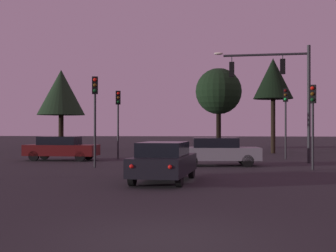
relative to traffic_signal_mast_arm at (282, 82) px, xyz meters
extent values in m
plane|color=#262326|center=(-4.87, 4.94, -4.76)|extent=(168.00, 168.00, 0.00)
cylinder|color=#232326|center=(1.54, -0.13, -1.30)|extent=(0.20, 0.20, 6.93)
cylinder|color=#232326|center=(-0.95, 0.07, 1.68)|extent=(4.99, 0.53, 0.14)
ellipsoid|color=#F4EACC|center=(-3.74, 0.29, 1.83)|extent=(0.56, 0.28, 0.16)
cylinder|color=#232326|center=(0.05, -0.01, 1.54)|extent=(0.05, 0.05, 0.28)
cube|color=black|center=(0.05, -0.01, 0.95)|extent=(0.32, 0.26, 0.90)
sphere|color=red|center=(0.06, 0.13, 1.23)|extent=(0.18, 0.18, 0.18)
sphere|color=#56380C|center=(0.06, 0.13, 0.95)|extent=(0.18, 0.18, 0.18)
sphere|color=#0C4219|center=(0.06, 0.13, 0.67)|extent=(0.18, 0.18, 0.18)
cylinder|color=#232326|center=(-2.94, 0.22, 1.48)|extent=(0.05, 0.05, 0.39)
cube|color=black|center=(-2.94, 0.22, 0.84)|extent=(0.32, 0.26, 0.90)
sphere|color=red|center=(-2.93, 0.36, 1.12)|extent=(0.18, 0.18, 0.18)
sphere|color=#56380C|center=(-2.93, 0.36, 0.84)|extent=(0.18, 0.18, 0.18)
sphere|color=#0C4219|center=(-2.93, 0.36, 0.56)|extent=(0.18, 0.18, 0.18)
cylinder|color=#232326|center=(-10.32, 1.97, -2.96)|extent=(0.12, 0.12, 3.61)
cube|color=black|center=(-10.32, 1.97, -0.71)|extent=(0.36, 0.32, 0.90)
sphere|color=red|center=(-10.27, 1.83, -0.43)|extent=(0.18, 0.18, 0.18)
sphere|color=#56380C|center=(-10.27, 1.83, -0.71)|extent=(0.18, 0.18, 0.18)
sphere|color=#0C4219|center=(-10.27, 1.83, -0.99)|extent=(0.18, 0.18, 0.18)
cylinder|color=#232326|center=(0.69, 3.22, -2.87)|extent=(0.12, 0.12, 3.79)
cube|color=black|center=(0.69, 3.22, -0.52)|extent=(0.36, 0.32, 0.90)
sphere|color=#4C0A0A|center=(0.65, 3.08, -0.24)|extent=(0.18, 0.18, 0.18)
sphere|color=#56380C|center=(0.65, 3.08, -0.52)|extent=(0.18, 0.18, 0.18)
sphere|color=#1EE04C|center=(0.65, 3.08, -0.80)|extent=(0.18, 0.18, 0.18)
cylinder|color=#232326|center=(-10.15, -4.55, -2.85)|extent=(0.12, 0.12, 3.82)
cube|color=black|center=(-10.15, -4.55, -0.49)|extent=(0.34, 0.30, 0.90)
sphere|color=red|center=(-10.12, -4.69, -0.21)|extent=(0.18, 0.18, 0.18)
sphere|color=#56380C|center=(-10.12, -4.69, -0.49)|extent=(0.18, 0.18, 0.18)
sphere|color=#0C4219|center=(-10.12, -4.69, -0.77)|extent=(0.18, 0.18, 0.18)
cylinder|color=#232326|center=(0.82, -4.75, -3.13)|extent=(0.12, 0.12, 3.27)
cube|color=black|center=(0.82, -4.75, -1.05)|extent=(0.37, 0.33, 0.90)
sphere|color=red|center=(0.77, -4.88, -0.77)|extent=(0.18, 0.18, 0.18)
sphere|color=#56380C|center=(0.77, -4.88, -1.05)|extent=(0.18, 0.18, 0.18)
sphere|color=#0C4219|center=(0.77, -4.88, -1.33)|extent=(0.18, 0.18, 0.18)
cube|color=black|center=(-5.88, -10.52, -4.10)|extent=(2.30, 4.54, 0.68)
cube|color=black|center=(-5.89, -10.67, -3.50)|extent=(1.84, 2.51, 0.52)
cylinder|color=black|center=(-6.58, -9.00, -4.44)|extent=(0.26, 0.66, 0.64)
cylinder|color=black|center=(-4.90, -9.16, -4.44)|extent=(0.26, 0.66, 0.64)
cylinder|color=black|center=(-6.85, -11.88, -4.44)|extent=(0.26, 0.66, 0.64)
cylinder|color=black|center=(-5.17, -12.04, -4.44)|extent=(0.26, 0.66, 0.64)
sphere|color=red|center=(-6.74, -12.65, -4.00)|extent=(0.14, 0.14, 0.14)
sphere|color=red|center=(-5.43, -12.77, -4.00)|extent=(0.14, 0.14, 0.14)
cube|color=gray|center=(-3.78, -2.65, -4.10)|extent=(4.60, 2.25, 0.68)
cube|color=black|center=(-3.93, -2.66, -3.50)|extent=(2.53, 1.81, 0.52)
cylinder|color=black|center=(-2.38, -1.69, -4.44)|extent=(0.65, 0.25, 0.64)
cylinder|color=black|center=(-2.24, -3.37, -4.44)|extent=(0.65, 0.25, 0.64)
cylinder|color=black|center=(-5.32, -1.93, -4.44)|extent=(0.65, 0.25, 0.64)
cylinder|color=black|center=(-5.18, -3.61, -4.44)|extent=(0.65, 0.25, 0.64)
sphere|color=red|center=(-6.07, -2.18, -4.00)|extent=(0.14, 0.14, 0.14)
sphere|color=red|center=(-5.96, -3.49, -4.00)|extent=(0.14, 0.14, 0.14)
cube|color=#4C0F0F|center=(-13.62, 0.42, -4.10)|extent=(4.58, 2.02, 0.68)
cube|color=black|center=(-13.77, 0.43, -3.50)|extent=(2.50, 1.68, 0.52)
cylinder|color=black|center=(-12.09, 1.18, -4.44)|extent=(0.65, 0.23, 0.64)
cylinder|color=black|center=(-12.16, -0.45, -4.44)|extent=(0.65, 0.23, 0.64)
cylinder|color=black|center=(-15.07, 1.30, -4.44)|extent=(0.65, 0.23, 0.64)
cylinder|color=black|center=(-15.14, -0.34, -4.44)|extent=(0.65, 0.23, 0.64)
sphere|color=red|center=(-15.86, 1.16, -4.00)|extent=(0.14, 0.14, 0.14)
sphere|color=red|center=(-15.91, -0.13, -4.00)|extent=(0.14, 0.14, 0.14)
cylinder|color=black|center=(-3.64, 14.29, -2.79)|extent=(0.44, 0.44, 3.94)
sphere|color=black|center=(-3.64, 14.29, 0.65)|extent=(4.19, 4.19, 4.19)
cylinder|color=black|center=(-18.19, 13.65, -3.13)|extent=(0.46, 0.46, 3.28)
cone|color=black|center=(-18.19, 13.65, 0.61)|extent=(4.40, 4.40, 4.20)
cylinder|color=black|center=(0.75, 10.38, -2.54)|extent=(0.36, 0.36, 4.44)
cone|color=black|center=(0.75, 10.38, 1.34)|extent=(3.22, 3.22, 3.31)
camera|label=1|loc=(-3.93, -28.01, -2.72)|focal=49.51mm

